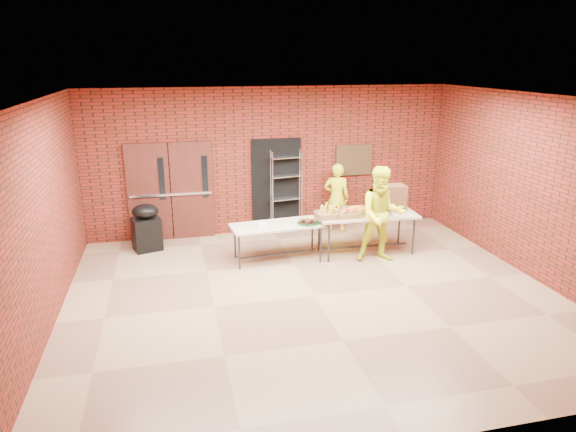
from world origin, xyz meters
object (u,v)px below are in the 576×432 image
Objects in this scene: volunteer_woman at (336,198)px; volunteer_man at (382,215)px; wire_rack at (286,192)px; table_right at (367,217)px; coffee_dispenser at (394,198)px; table_left at (277,227)px; covered_grill at (146,227)px.

volunteer_man is at bearing 118.35° from volunteer_woman.
volunteer_man is at bearing -64.86° from wire_rack.
table_right is at bearing 116.55° from volunteer_woman.
volunteer_woman is at bearing 121.27° from coffee_dispenser.
table_left is 1.82m from table_right.
covered_grill reaches higher than table_right.
wire_rack reaches higher than covered_grill.
wire_rack is at bearing 132.66° from volunteer_man.
table_right is at bearing -30.88° from covered_grill.
covered_grill is (-4.91, 1.05, -0.59)m from coffee_dispenser.
coffee_dispenser is 5.05m from covered_grill.
table_right is at bearing 112.99° from volunteer_man.
table_right is 1.41m from volunteer_woman.
table_left is 2.48m from coffee_dispenser.
volunteer_man is (0.28, -1.87, 0.14)m from volunteer_woman.
covered_grill is at bearing 167.99° from table_right.
coffee_dispenser is at bearing -47.00° from wire_rack.
wire_rack is 3.09m from covered_grill.
covered_grill is 0.52× the size of volunteer_man.
volunteer_woman reaches higher than covered_grill.
wire_rack reaches higher than coffee_dispenser.
table_left is 2.00m from volunteer_man.
volunteer_woman is at bearing -12.40° from covered_grill.
volunteer_woman is (-0.79, 1.29, -0.29)m from coffee_dispenser.
table_right is (1.26, -1.62, -0.18)m from wire_rack.
volunteer_man is at bearing -73.26° from table_right.
coffee_dispenser is at bearing 12.82° from table_right.
coffee_dispenser is at bearing -2.57° from table_left.
wire_rack is 1.91× the size of covered_grill.
coffee_dispenser is 1.54m from volunteer_woman.
table_right is 3.84× the size of coffee_dispenser.
wire_rack reaches higher than volunteer_man.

